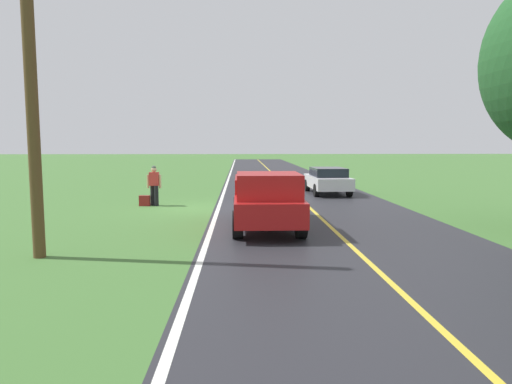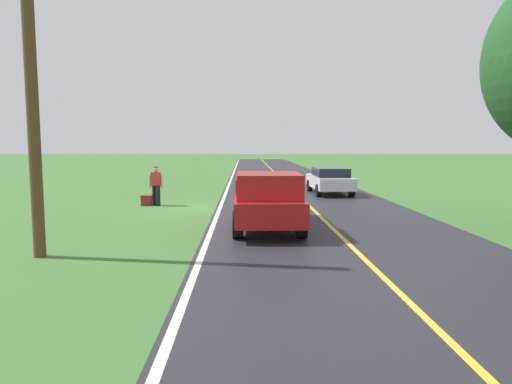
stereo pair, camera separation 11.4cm
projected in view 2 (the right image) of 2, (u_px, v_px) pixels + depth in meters
The scene contains 9 objects.
ground_plane at pixel (196, 208), 19.06m from camera, with size 200.00×200.00×0.00m, color #427033.
road_surface at pixel (311, 208), 19.18m from camera, with size 8.04×120.00×0.00m, color #28282D.
lane_edge_line at pixel (220, 208), 19.09m from camera, with size 0.16×117.60×0.00m, color silver.
lane_centre_line at pixel (311, 208), 19.18m from camera, with size 0.14×117.60×0.00m, color gold.
hitchhiker_walking at pixel (156, 183), 19.78m from camera, with size 0.62×0.52×1.75m.
suitcase_carried at pixel (146, 201), 19.78m from camera, with size 0.20×0.46×0.46m, color maroon.
pickup_truck_passing at pixel (267, 199), 14.31m from camera, with size 2.11×5.41×1.82m.
sedan_near_oncoming at pixel (330, 180), 24.45m from camera, with size 2.01×4.44×1.41m.
utility_pole_roadside at pixel (31, 69), 10.41m from camera, with size 0.28×0.28×8.77m, color brown.
Camera 2 is at (-2.07, 18.94, 2.68)m, focal length 32.02 mm.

